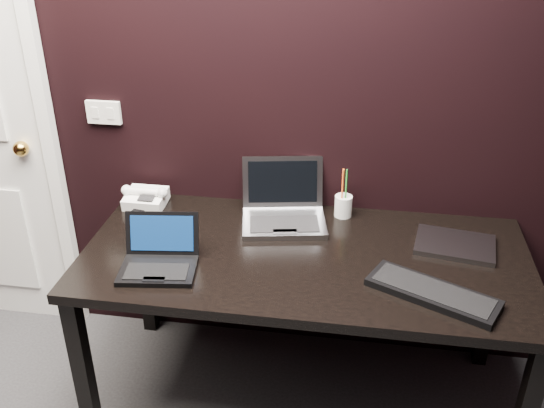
% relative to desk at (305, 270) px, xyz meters
% --- Properties ---
extents(wall_back, '(4.00, 0.00, 4.00)m').
position_rel_desk_xyz_m(wall_back, '(-0.30, 0.40, 0.64)').
color(wall_back, black).
rests_on(wall_back, ground).
extents(wall_switch, '(0.15, 0.02, 0.10)m').
position_rel_desk_xyz_m(wall_switch, '(-0.92, 0.39, 0.46)').
color(wall_switch, silver).
rests_on(wall_switch, wall_back).
extents(desk, '(1.70, 0.80, 0.74)m').
position_rel_desk_xyz_m(desk, '(0.00, 0.00, 0.00)').
color(desk, black).
rests_on(desk, ground).
extents(netbook, '(0.30, 0.28, 0.17)m').
position_rel_desk_xyz_m(netbook, '(-0.52, -0.18, 0.11)').
color(netbook, black).
rests_on(netbook, desk).
extents(silver_laptop, '(0.39, 0.36, 0.23)m').
position_rel_desk_xyz_m(silver_laptop, '(-0.12, 0.24, 0.12)').
color(silver_laptop, '#999A9E').
rests_on(silver_laptop, desk).
extents(ext_keyboard, '(0.47, 0.33, 0.03)m').
position_rel_desk_xyz_m(ext_keyboard, '(0.46, -0.20, 0.09)').
color(ext_keyboard, black).
rests_on(ext_keyboard, desk).
extents(closed_laptop, '(0.33, 0.26, 0.02)m').
position_rel_desk_xyz_m(closed_laptop, '(0.57, 0.14, 0.09)').
color(closed_laptop, gray).
rests_on(closed_laptop, desk).
extents(desk_phone, '(0.21, 0.16, 0.10)m').
position_rel_desk_xyz_m(desk_phone, '(-0.73, 0.28, 0.12)').
color(desk_phone, white).
rests_on(desk_phone, desk).
extents(mobile_phone, '(0.07, 0.06, 0.10)m').
position_rel_desk_xyz_m(mobile_phone, '(-0.68, 0.04, 0.12)').
color(mobile_phone, black).
rests_on(mobile_phone, desk).
extents(pen_cup, '(0.10, 0.10, 0.22)m').
position_rel_desk_xyz_m(pen_cup, '(0.13, 0.32, 0.13)').
color(pen_cup, silver).
rests_on(pen_cup, desk).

